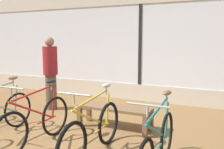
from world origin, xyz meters
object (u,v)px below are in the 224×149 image
display_bench (114,110)px  customer_by_window (51,72)px  bicycle_right (158,145)px  bicycle_center_right (93,131)px  bicycle_center_left (36,122)px

display_bench → customer_by_window: (-1.94, 0.57, 0.56)m
bicycle_right → display_bench: bicycle_right is taller
bicycle_center_right → display_bench: 1.20m
bicycle_center_right → display_bench: bicycle_center_right is taller
customer_by_window → bicycle_center_right: bearing=-39.2°
bicycle_right → display_bench: bearing=132.8°
bicycle_center_left → bicycle_center_right: (1.00, 0.05, -0.01)m
bicycle_center_right → customer_by_window: customer_by_window is taller
bicycle_center_right → customer_by_window: size_ratio=0.99×
bicycle_center_left → customer_by_window: bearing=122.4°
bicycle_center_left → bicycle_center_right: 1.01m
bicycle_right → display_bench: size_ratio=1.20×
bicycle_center_left → customer_by_window: customer_by_window is taller
bicycle_right → customer_by_window: size_ratio=0.97×
bicycle_center_left → display_bench: 1.46m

